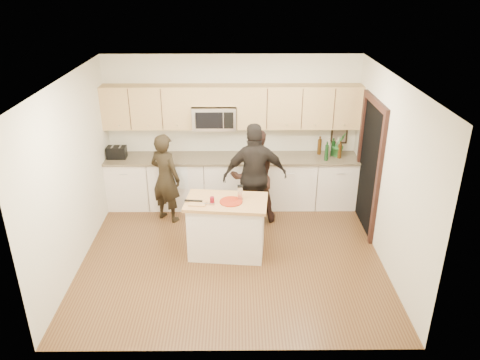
{
  "coord_description": "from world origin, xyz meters",
  "views": [
    {
      "loc": [
        0.08,
        -6.1,
        4.02
      ],
      "look_at": [
        0.13,
        0.35,
        1.1
      ],
      "focal_mm": 35.0,
      "sensor_mm": 36.0,
      "label": 1
    }
  ],
  "objects_px": {
    "island": "(227,227)",
    "woman_right": "(255,177)",
    "woman_left": "(166,178)",
    "toaster": "(117,152)",
    "woman_center": "(254,176)"
  },
  "relations": [
    {
      "from": "island",
      "to": "woman_left",
      "type": "bearing_deg",
      "value": 140.15
    },
    {
      "from": "woman_left",
      "to": "woman_right",
      "type": "height_order",
      "value": "woman_right"
    },
    {
      "from": "toaster",
      "to": "woman_right",
      "type": "bearing_deg",
      "value": -17.38
    },
    {
      "from": "island",
      "to": "woman_right",
      "type": "distance_m",
      "value": 1.07
    },
    {
      "from": "island",
      "to": "toaster",
      "type": "xyz_separation_m",
      "value": [
        -1.97,
        1.62,
        0.59
      ]
    },
    {
      "from": "toaster",
      "to": "woman_right",
      "type": "height_order",
      "value": "woman_right"
    },
    {
      "from": "woman_left",
      "to": "woman_center",
      "type": "distance_m",
      "value": 1.49
    },
    {
      "from": "toaster",
      "to": "woman_left",
      "type": "bearing_deg",
      "value": -30.39
    },
    {
      "from": "island",
      "to": "woman_center",
      "type": "bearing_deg",
      "value": 73.06
    },
    {
      "from": "woman_center",
      "to": "island",
      "type": "bearing_deg",
      "value": 54.68
    },
    {
      "from": "island",
      "to": "woman_left",
      "type": "distance_m",
      "value": 1.54
    },
    {
      "from": "island",
      "to": "toaster",
      "type": "relative_size",
      "value": 3.82
    },
    {
      "from": "toaster",
      "to": "woman_right",
      "type": "distance_m",
      "value": 2.55
    },
    {
      "from": "island",
      "to": "woman_left",
      "type": "height_order",
      "value": "woman_left"
    },
    {
      "from": "island",
      "to": "woman_right",
      "type": "bearing_deg",
      "value": 68.09
    }
  ]
}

